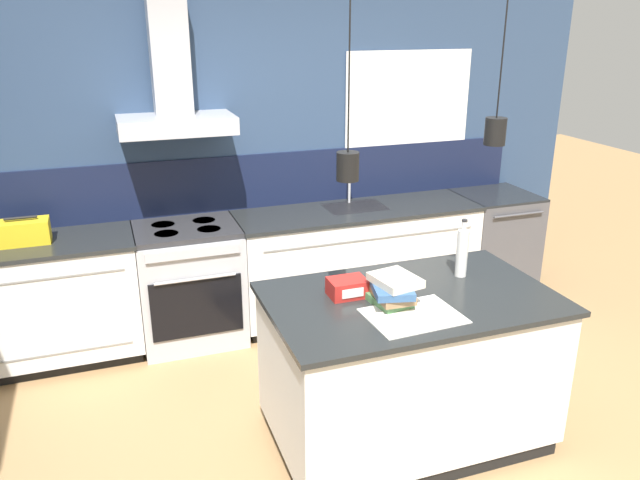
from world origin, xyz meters
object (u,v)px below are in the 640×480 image
at_px(dishwasher, 491,243).
at_px(bottle_on_island, 462,252).
at_px(book_stack, 391,289).
at_px(oven_range, 190,284).
at_px(red_supply_box, 347,288).
at_px(yellow_toolbox, 23,232).

xyz_separation_m(dishwasher, bottle_on_island, (-1.25, -1.46, 0.60)).
height_order(bottle_on_island, book_stack, bottle_on_island).
bearing_deg(oven_range, bottle_on_island, -46.07).
relative_size(bottle_on_island, red_supply_box, 1.71).
bearing_deg(oven_range, book_stack, -62.99).
bearing_deg(book_stack, red_supply_box, 136.89).
xyz_separation_m(oven_range, red_supply_box, (0.67, -1.50, 0.50)).
distance_m(oven_range, bottle_on_island, 2.11).
bearing_deg(bottle_on_island, yellow_toolbox, 149.48).
bearing_deg(book_stack, dishwasher, 42.81).
bearing_deg(dishwasher, yellow_toolbox, 180.00).
relative_size(red_supply_box, yellow_toolbox, 0.60).
bearing_deg(bottle_on_island, red_supply_box, -176.83).
distance_m(bottle_on_island, red_supply_box, 0.74).
height_order(book_stack, yellow_toolbox, yellow_toolbox).
height_order(dishwasher, bottle_on_island, bottle_on_island).
bearing_deg(red_supply_box, bottle_on_island, 3.17).
relative_size(oven_range, red_supply_box, 4.45).
relative_size(dishwasher, book_stack, 2.55).
xyz_separation_m(dishwasher, book_stack, (-1.81, -1.67, 0.54)).
relative_size(dishwasher, red_supply_box, 4.45).
xyz_separation_m(book_stack, yellow_toolbox, (-1.93, 1.67, -0.00)).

